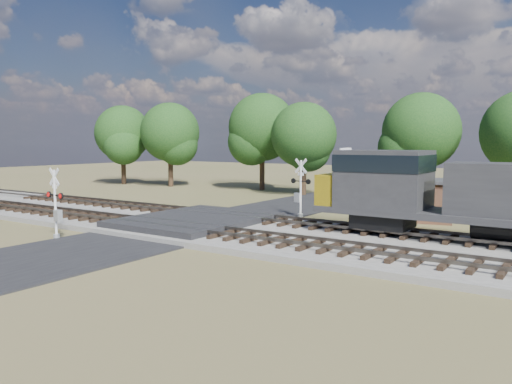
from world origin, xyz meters
The scene contains 10 objects.
ground centered at (0.00, 0.00, 0.00)m, with size 160.00×160.00×0.00m, color brown.
ballast_bed centered at (10.00, 0.50, 0.15)m, with size 140.00×10.00×0.30m, color gray.
road centered at (0.00, 0.00, 0.04)m, with size 7.00×60.00×0.08m, color black.
crossing_panel centered at (0.00, 0.50, 0.32)m, with size 7.00×9.00×0.62m, color #262628.
track_near centered at (3.12, -2.00, 0.41)m, with size 140.00×2.60×0.33m.
track_far centered at (3.12, 3.00, 0.41)m, with size 140.00×2.60×0.33m.
crossing_signal_near centered at (-3.49, -6.52, 1.56)m, with size 1.51×0.34×3.75m.
crossing_signal_far centered at (3.36, 7.15, 1.66)m, with size 1.60×0.40×3.99m.
equipment_shed centered at (10.59, 10.75, 1.35)m, with size 4.58×4.58×2.66m.
treeline centered at (9.85, 20.18, 6.34)m, with size 80.87×10.77×11.56m.
Camera 1 is at (19.38, -22.05, 5.03)m, focal length 35.00 mm.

